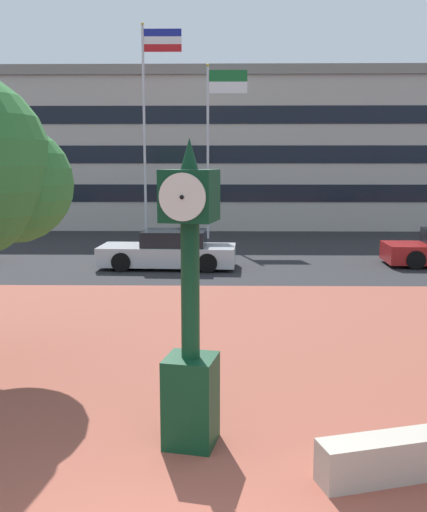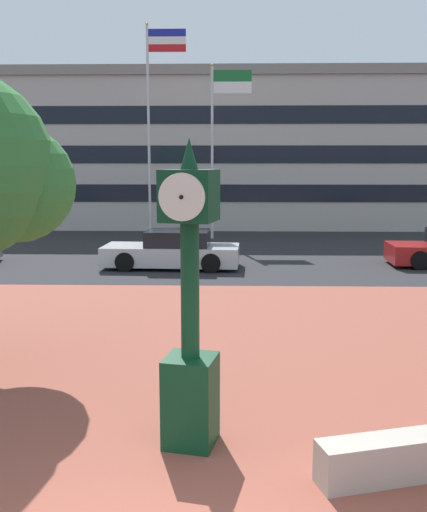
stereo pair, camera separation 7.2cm
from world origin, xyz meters
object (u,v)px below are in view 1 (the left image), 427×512
at_px(car_street_mid, 169,251).
at_px(flagpole_primary, 148,112).
at_px(flagpole_secondary, 213,133).
at_px(civic_building, 214,152).
at_px(street_clock, 190,321).

relative_size(car_street_mid, flagpole_primary, 0.48).
relative_size(car_street_mid, flagpole_secondary, 0.58).
bearing_deg(civic_building, flagpole_primary, -105.64).
height_order(flagpole_secondary, civic_building, civic_building).
relative_size(street_clock, flagpole_secondary, 0.48).
distance_m(street_clock, car_street_mid, 12.77).
distance_m(flagpole_primary, flagpole_secondary, 3.13).
bearing_deg(car_street_mid, street_clock, -170.89).
xyz_separation_m(car_street_mid, flagpole_primary, (-1.62, 7.88, 5.26)).
relative_size(flagpole_primary, civic_building, 0.33).
bearing_deg(street_clock, car_street_mid, 108.44).
relative_size(flagpole_secondary, civic_building, 0.27).
xyz_separation_m(street_clock, car_street_mid, (-1.42, 12.65, -1.05)).
xyz_separation_m(flagpole_secondary, civic_building, (-0.14, 10.18, -0.65)).
relative_size(street_clock, civic_building, 0.13).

